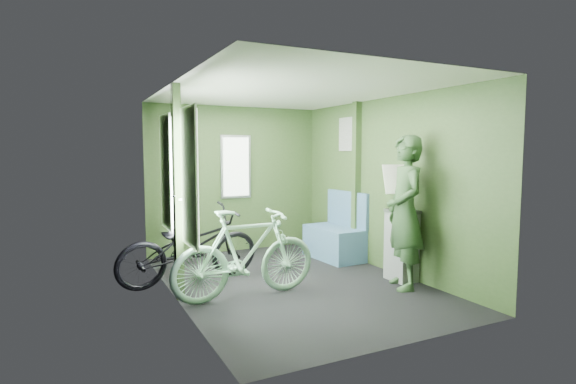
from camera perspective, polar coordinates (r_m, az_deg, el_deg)
name	(u,v)px	position (r m, az deg, el deg)	size (l,w,h in m)	color
room	(287,165)	(5.37, -0.07, 3.50)	(4.00, 4.02, 2.31)	black
bicycle_black	(191,284)	(5.64, -12.22, -11.35)	(0.61, 1.76, 0.92)	black
bicycle_mint	(246,299)	(5.03, -5.30, -13.32)	(0.47, 1.65, 0.99)	#86BC98
passenger	(405,212)	(5.38, 14.60, -2.47)	(0.62, 0.80, 1.78)	#2D4A28
waste_box	(402,245)	(5.74, 14.22, -6.56)	(0.26, 0.36, 0.88)	slate
bench_seat	(336,239)	(6.76, 6.08, -5.93)	(0.58, 0.97, 1.00)	#2E4761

